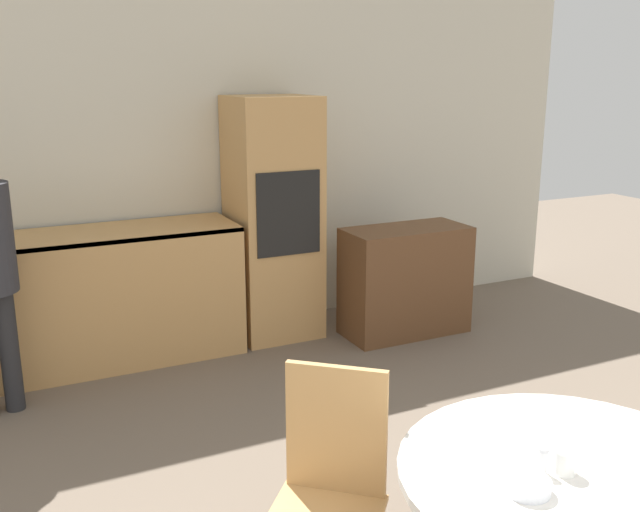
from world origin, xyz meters
name	(u,v)px	position (x,y,z in m)	size (l,w,h in m)	color
wall_back	(184,163)	(0.00, 4.84, 1.30)	(6.86, 0.05, 2.60)	beige
kitchen_counter	(28,305)	(-1.18, 4.50, 0.48)	(2.80, 0.60, 0.92)	tan
oven_unit	(273,219)	(0.56, 4.51, 0.90)	(0.60, 0.59, 1.79)	tan
sideboard	(405,281)	(1.46, 4.07, 0.41)	(0.94, 0.45, 0.83)	brown
chair_far_left	(330,483)	(-0.36, 1.73, 0.52)	(0.56, 0.56, 0.93)	tan
cup	(565,462)	(0.16, 1.13, 0.79)	(0.07, 0.07, 0.08)	white
bowl_centre	(527,486)	(-0.02, 1.10, 0.77)	(0.14, 0.14, 0.04)	silver
salt_shaker	(543,460)	(0.10, 1.16, 0.79)	(0.03, 0.03, 0.09)	white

